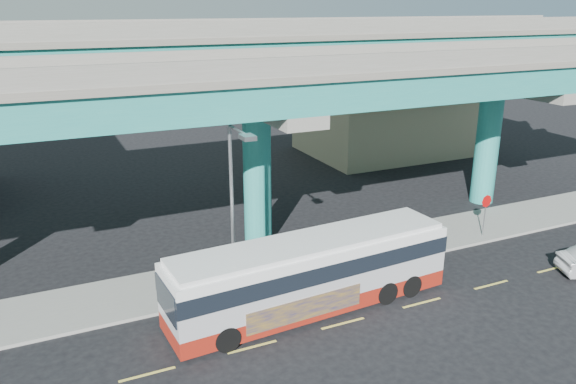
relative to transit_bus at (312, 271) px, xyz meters
name	(u,v)px	position (x,y,z in m)	size (l,w,h in m)	color
ground	(339,320)	(0.64, -1.34, -1.77)	(120.00, 120.00, 0.00)	black
sidewalk	(285,265)	(0.64, 4.16, -1.69)	(70.00, 4.00, 0.15)	gray
lane_markings	(343,323)	(0.64, -1.64, -1.76)	(58.00, 0.12, 0.01)	#D8C64C
viaduct	(255,74)	(0.64, 7.76, 7.37)	(52.00, 12.40, 11.70)	#207A77
building_beige	(389,112)	(18.64, 21.64, 1.74)	(14.00, 10.23, 7.00)	tan
transit_bus	(312,271)	(0.00, 0.00, 0.00)	(12.71, 3.48, 3.23)	maroon
street_lamp	(236,188)	(-2.53, 2.09, 3.45)	(0.50, 2.54, 7.80)	gray
stop_sign	(486,207)	(12.27, 2.84, 0.10)	(0.72, 0.11, 2.40)	gray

